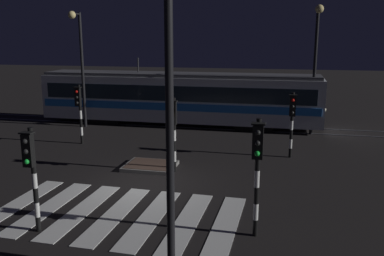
{
  "coord_description": "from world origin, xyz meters",
  "views": [
    {
      "loc": [
        4.99,
        -13.97,
        5.39
      ],
      "look_at": [
        0.96,
        3.83,
        1.4
      ],
      "focal_mm": 38.86,
      "sensor_mm": 36.0,
      "label": 1
    }
  ],
  "objects_px": {
    "traffic_light_corner_far_right": "(292,115)",
    "traffic_light_median_centre": "(173,124)",
    "tram": "(178,97)",
    "traffic_light_corner_far_left": "(79,105)",
    "street_lamp_trackside_left": "(80,55)",
    "traffic_light_corner_near_right": "(257,161)",
    "street_lamp_trackside_right": "(316,55)",
    "street_lamp_near_kerb": "(166,89)",
    "traffic_light_kerb_mid_left": "(31,165)"
  },
  "relations": [
    {
      "from": "traffic_light_corner_far_right",
      "to": "traffic_light_median_centre",
      "type": "bearing_deg",
      "value": -145.33
    },
    {
      "from": "tram",
      "to": "traffic_light_median_centre",
      "type": "bearing_deg",
      "value": -76.61
    },
    {
      "from": "traffic_light_corner_far_left",
      "to": "street_lamp_trackside_left",
      "type": "relative_size",
      "value": 0.45
    },
    {
      "from": "traffic_light_median_centre",
      "to": "traffic_light_corner_near_right",
      "type": "bearing_deg",
      "value": -53.49
    },
    {
      "from": "traffic_light_corner_near_right",
      "to": "tram",
      "type": "bearing_deg",
      "value": 112.5
    },
    {
      "from": "traffic_light_corner_near_right",
      "to": "tram",
      "type": "distance_m",
      "value": 15.23
    },
    {
      "from": "street_lamp_trackside_left",
      "to": "street_lamp_trackside_right",
      "type": "bearing_deg",
      "value": 4.01
    },
    {
      "from": "traffic_light_median_centre",
      "to": "street_lamp_trackside_left",
      "type": "distance_m",
      "value": 10.74
    },
    {
      "from": "street_lamp_near_kerb",
      "to": "tram",
      "type": "distance_m",
      "value": 17.41
    },
    {
      "from": "traffic_light_median_centre",
      "to": "street_lamp_near_kerb",
      "type": "xyz_separation_m",
      "value": [
        1.93,
        -7.58,
        2.36
      ]
    },
    {
      "from": "traffic_light_kerb_mid_left",
      "to": "street_lamp_near_kerb",
      "type": "distance_m",
      "value": 5.17
    },
    {
      "from": "street_lamp_trackside_right",
      "to": "tram",
      "type": "distance_m",
      "value": 8.49
    },
    {
      "from": "traffic_light_corner_far_right",
      "to": "traffic_light_corner_near_right",
      "type": "relative_size",
      "value": 0.9
    },
    {
      "from": "street_lamp_near_kerb",
      "to": "street_lamp_trackside_left",
      "type": "bearing_deg",
      "value": 123.1
    },
    {
      "from": "traffic_light_kerb_mid_left",
      "to": "traffic_light_corner_far_left",
      "type": "relative_size",
      "value": 0.99
    },
    {
      "from": "tram",
      "to": "street_lamp_near_kerb",
      "type": "bearing_deg",
      "value": -76.2
    },
    {
      "from": "traffic_light_corner_far_right",
      "to": "street_lamp_trackside_right",
      "type": "distance_m",
      "value": 5.61
    },
    {
      "from": "traffic_light_kerb_mid_left",
      "to": "traffic_light_median_centre",
      "type": "distance_m",
      "value": 6.47
    },
    {
      "from": "traffic_light_corner_near_right",
      "to": "traffic_light_median_centre",
      "type": "relative_size",
      "value": 1.09
    },
    {
      "from": "traffic_light_corner_far_right",
      "to": "street_lamp_near_kerb",
      "type": "bearing_deg",
      "value": -104.06
    },
    {
      "from": "traffic_light_corner_far_left",
      "to": "traffic_light_median_centre",
      "type": "bearing_deg",
      "value": -30.07
    },
    {
      "from": "traffic_light_kerb_mid_left",
      "to": "traffic_light_corner_far_left",
      "type": "bearing_deg",
      "value": 110.44
    },
    {
      "from": "traffic_light_kerb_mid_left",
      "to": "street_lamp_trackside_left",
      "type": "bearing_deg",
      "value": 111.89
    },
    {
      "from": "traffic_light_corner_far_right",
      "to": "street_lamp_trackside_right",
      "type": "height_order",
      "value": "street_lamp_trackside_right"
    },
    {
      "from": "traffic_light_corner_near_right",
      "to": "tram",
      "type": "height_order",
      "value": "tram"
    },
    {
      "from": "traffic_light_median_centre",
      "to": "street_lamp_near_kerb",
      "type": "height_order",
      "value": "street_lamp_near_kerb"
    },
    {
      "from": "traffic_light_kerb_mid_left",
      "to": "street_lamp_near_kerb",
      "type": "relative_size",
      "value": 0.44
    },
    {
      "from": "traffic_light_kerb_mid_left",
      "to": "tram",
      "type": "distance_m",
      "value": 15.15
    },
    {
      "from": "traffic_light_median_centre",
      "to": "tram",
      "type": "bearing_deg",
      "value": 103.39
    },
    {
      "from": "traffic_light_kerb_mid_left",
      "to": "tram",
      "type": "bearing_deg",
      "value": 89.22
    },
    {
      "from": "traffic_light_corner_far_right",
      "to": "traffic_light_kerb_mid_left",
      "type": "bearing_deg",
      "value": -127.26
    },
    {
      "from": "traffic_light_corner_near_right",
      "to": "street_lamp_near_kerb",
      "type": "bearing_deg",
      "value": -122.98
    },
    {
      "from": "traffic_light_kerb_mid_left",
      "to": "street_lamp_trackside_right",
      "type": "relative_size",
      "value": 0.43
    },
    {
      "from": "street_lamp_trackside_right",
      "to": "traffic_light_median_centre",
      "type": "bearing_deg",
      "value": -125.63
    },
    {
      "from": "traffic_light_kerb_mid_left",
      "to": "tram",
      "type": "xyz_separation_m",
      "value": [
        0.21,
        15.14,
        -0.24
      ]
    },
    {
      "from": "traffic_light_corner_near_right",
      "to": "street_lamp_trackside_right",
      "type": "relative_size",
      "value": 0.47
    },
    {
      "from": "traffic_light_corner_far_right",
      "to": "traffic_light_corner_far_left",
      "type": "xyz_separation_m",
      "value": [
        -10.52,
        0.21,
        0.03
      ]
    },
    {
      "from": "traffic_light_kerb_mid_left",
      "to": "traffic_light_corner_near_right",
      "type": "bearing_deg",
      "value": 10.17
    },
    {
      "from": "street_lamp_trackside_left",
      "to": "tram",
      "type": "xyz_separation_m",
      "value": [
        5.5,
        1.98,
        -2.62
      ]
    },
    {
      "from": "traffic_light_median_centre",
      "to": "traffic_light_corner_far_left",
      "type": "bearing_deg",
      "value": 149.93
    },
    {
      "from": "traffic_light_kerb_mid_left",
      "to": "street_lamp_trackside_right",
      "type": "xyz_separation_m",
      "value": [
        8.18,
        14.1,
        2.49
      ]
    },
    {
      "from": "traffic_light_corner_far_right",
      "to": "traffic_light_corner_near_right",
      "type": "bearing_deg",
      "value": -96.87
    },
    {
      "from": "traffic_light_kerb_mid_left",
      "to": "street_lamp_near_kerb",
      "type": "height_order",
      "value": "street_lamp_near_kerb"
    },
    {
      "from": "traffic_light_corner_far_right",
      "to": "street_lamp_trackside_left",
      "type": "xyz_separation_m",
      "value": [
        -12.3,
        3.94,
        2.39
      ]
    },
    {
      "from": "traffic_light_corner_far_right",
      "to": "traffic_light_median_centre",
      "type": "height_order",
      "value": "traffic_light_median_centre"
    },
    {
      "from": "traffic_light_median_centre",
      "to": "tram",
      "type": "xyz_separation_m",
      "value": [
        -2.17,
        9.13,
        -0.27
      ]
    },
    {
      "from": "street_lamp_near_kerb",
      "to": "traffic_light_corner_far_left",
      "type": "bearing_deg",
      "value": 125.44
    },
    {
      "from": "street_lamp_trackside_right",
      "to": "street_lamp_trackside_left",
      "type": "bearing_deg",
      "value": -175.99
    },
    {
      "from": "street_lamp_near_kerb",
      "to": "street_lamp_trackside_right",
      "type": "distance_m",
      "value": 16.14
    },
    {
      "from": "traffic_light_corner_far_right",
      "to": "traffic_light_median_centre",
      "type": "relative_size",
      "value": 0.98
    }
  ]
}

